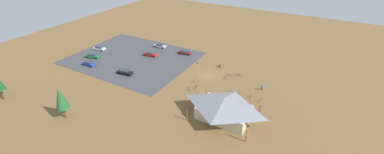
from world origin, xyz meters
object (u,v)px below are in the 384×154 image
(bicycle_blue_edge_north, at_px, (225,78))
(bicycle_purple_by_bin, at_px, (229,75))
(bicycle_white_edge_south, at_px, (237,92))
(visitor_by_pavilion, at_px, (262,87))
(bike_pavilion, at_px, (224,106))
(pine_west, at_px, (61,99))
(bicycle_yellow_trailside, at_px, (261,100))
(bicycle_black_lone_east, at_px, (239,75))
(car_black_second_row, at_px, (125,72))
(car_red_by_curb, at_px, (150,54))
(lot_sign, at_px, (197,64))
(car_blue_inner_stall, at_px, (89,63))
(bicycle_teal_back_row, at_px, (250,97))
(bicycle_orange_near_porch, at_px, (189,89))
(car_white_near_entry, at_px, (99,48))
(bicycle_red_yard_right, at_px, (196,87))
(car_green_far_end, at_px, (92,56))
(car_silver_aisle_side, at_px, (160,46))
(bicycle_silver_yard_front, at_px, (196,81))
(trash_bin, at_px, (220,66))
(car_maroon_front_row, at_px, (185,52))
(bicycle_green_yard_left, at_px, (231,92))

(bicycle_blue_edge_north, bearing_deg, bicycle_purple_by_bin, -101.14)
(bicycle_white_edge_south, bearing_deg, visitor_by_pavilion, -136.16)
(bike_pavilion, bearing_deg, pine_west, 29.04)
(bicycle_yellow_trailside, distance_m, visitor_by_pavilion, 5.49)
(bicycle_black_lone_east, xyz_separation_m, car_black_second_row, (29.45, 15.25, 0.35))
(bicycle_purple_by_bin, distance_m, car_red_by_curb, 28.62)
(lot_sign, relative_size, car_blue_inner_stall, 0.50)
(bicycle_teal_back_row, distance_m, bicycle_orange_near_porch, 15.78)
(car_white_near_entry, bearing_deg, bicycle_red_yard_right, 172.51)
(bicycle_orange_near_porch, xyz_separation_m, bicycle_blue_edge_north, (-5.98, -9.98, 0.04))
(lot_sign, bearing_deg, bicycle_orange_near_porch, 108.57)
(bicycle_black_lone_east, distance_m, car_green_far_end, 48.17)
(lot_sign, bearing_deg, car_silver_aisle_side, -21.57)
(bicycle_silver_yard_front, distance_m, bicycle_white_edge_south, 12.07)
(bicycle_black_lone_east, xyz_separation_m, bicycle_white_edge_south, (-2.88, 8.78, -0.04))
(bicycle_black_lone_east, bearing_deg, trash_bin, -19.25)
(car_white_near_entry, height_order, car_silver_aisle_side, car_white_near_entry)
(bicycle_red_yard_right, xyz_separation_m, car_red_by_curb, (23.16, -10.27, 0.31))
(bicycle_teal_back_row, height_order, bicycle_white_edge_south, bicycle_teal_back_row)
(bicycle_red_yard_right, relative_size, car_blue_inner_stall, 0.37)
(bicycle_orange_near_porch, distance_m, car_maroon_front_row, 23.07)
(car_blue_inner_stall, bearing_deg, lot_sign, -153.89)
(car_green_far_end, relative_size, car_blue_inner_stall, 1.13)
(car_maroon_front_row, bearing_deg, car_red_by_curb, 36.81)
(bicycle_orange_near_porch, relative_size, car_green_far_end, 0.26)
(bicycle_yellow_trailside, relative_size, car_green_far_end, 0.33)
(bicycle_red_yard_right, relative_size, car_black_second_row, 0.35)
(trash_bin, xyz_separation_m, lot_sign, (5.70, 4.01, 0.96))
(lot_sign, xyz_separation_m, car_green_far_end, (33.98, 10.32, -0.65))
(visitor_by_pavilion, bearing_deg, bicycle_blue_edge_north, -2.22)
(bicycle_red_yard_right, height_order, car_green_far_end, car_green_far_end)
(bicycle_teal_back_row, distance_m, car_maroon_front_row, 31.55)
(bicycle_silver_yard_front, bearing_deg, car_black_second_row, 16.85)
(bicycle_black_lone_east, bearing_deg, visitor_by_pavilion, 153.17)
(lot_sign, relative_size, car_silver_aisle_side, 0.48)
(car_white_near_entry, bearing_deg, car_maroon_front_row, -157.29)
(bicycle_yellow_trailside, height_order, bicycle_purple_by_bin, bicycle_yellow_trailside)
(bicycle_purple_by_bin, xyz_separation_m, car_silver_aisle_side, (30.07, -7.55, 0.35))
(car_maroon_front_row, height_order, car_blue_inner_stall, car_blue_inner_stall)
(car_blue_inner_stall, bearing_deg, car_white_near_entry, -57.72)
(bicycle_teal_back_row, height_order, car_red_by_curb, car_red_by_curb)
(trash_bin, bearing_deg, visitor_by_pavilion, 156.63)
(lot_sign, xyz_separation_m, bicycle_white_edge_south, (-15.58, 7.22, -1.06))
(bike_pavilion, bearing_deg, trash_bin, -64.19)
(bicycle_red_yard_right, distance_m, car_silver_aisle_side, 30.41)
(car_black_second_row, bearing_deg, visitor_by_pavilion, -163.21)
(bike_pavilion, bearing_deg, bicycle_blue_edge_north, -68.35)
(bicycle_green_yard_left, height_order, bicycle_yellow_trailside, bicycle_yellow_trailside)
(bicycle_red_yard_right, height_order, bicycle_purple_by_bin, bicycle_red_yard_right)
(bicycle_orange_near_porch, bearing_deg, car_black_second_row, 4.66)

